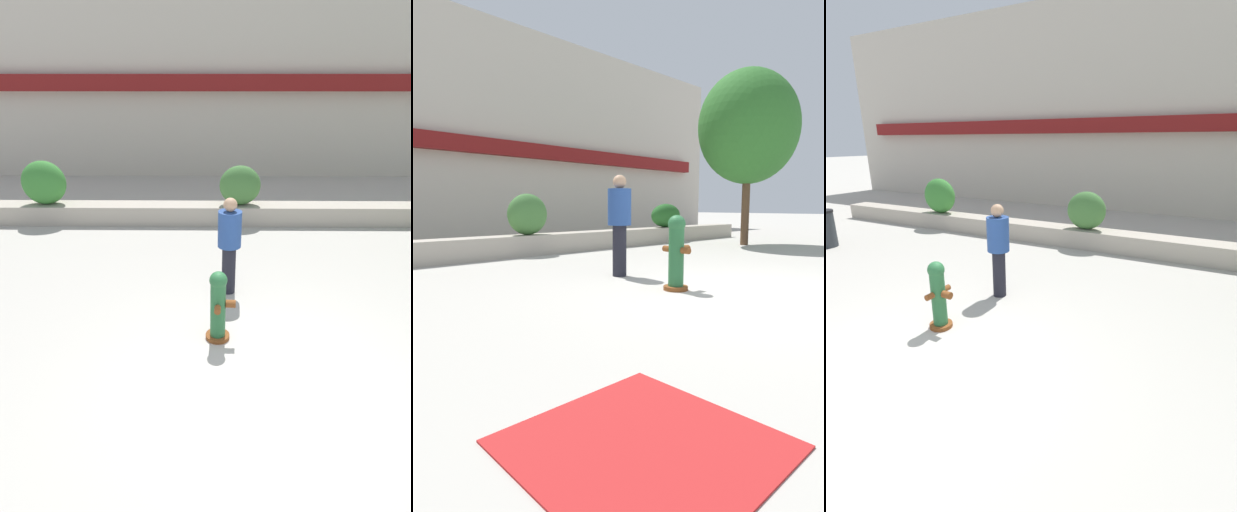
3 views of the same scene
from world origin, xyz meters
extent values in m
plane|color=#B2ADA3|center=(0.00, 0.00, 0.00)|extent=(120.00, 120.00, 0.00)
cube|color=beige|center=(0.00, 12.00, 4.00)|extent=(30.00, 1.00, 8.00)
cube|color=maroon|center=(0.00, 11.32, 3.36)|extent=(27.00, 0.36, 0.56)
cube|color=#ADA393|center=(0.00, 6.00, 0.25)|extent=(18.00, 0.70, 0.50)
ellipsoid|color=#387F33|center=(-4.90, 6.00, 1.06)|extent=(1.13, 0.70, 1.12)
ellipsoid|color=#427538|center=(0.12, 6.00, 1.00)|extent=(1.05, 0.63, 1.01)
cylinder|color=brown|center=(-0.52, 0.86, 0.03)|extent=(0.37, 0.37, 0.06)
cylinder|color=#286638|center=(-0.52, 0.86, 0.48)|extent=(0.23, 0.23, 0.85)
sphere|color=#286638|center=(-0.52, 0.86, 0.95)|extent=(0.25, 0.25, 0.25)
cylinder|color=brown|center=(-0.34, 0.85, 0.59)|extent=(0.15, 0.12, 0.11)
cylinder|color=brown|center=(-0.53, 0.69, 0.59)|extent=(0.10, 0.13, 0.09)
cylinder|color=brown|center=(-0.51, 1.03, 0.59)|extent=(0.10, 0.13, 0.09)
cylinder|color=black|center=(-0.31, 2.26, 0.44)|extent=(0.30, 0.30, 0.88)
cylinder|color=#26478C|center=(-0.31, 2.26, 1.19)|extent=(0.50, 0.50, 0.62)
sphere|color=tan|center=(-0.31, 2.26, 1.61)|extent=(0.23, 0.23, 0.23)
camera|label=1|loc=(-0.64, -4.03, 3.50)|focal=28.00mm
camera|label=2|loc=(-5.02, -2.69, 1.21)|focal=28.00mm
camera|label=3|loc=(2.87, -2.73, 2.76)|focal=24.00mm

